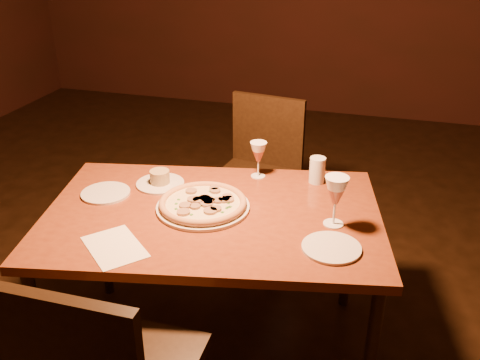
# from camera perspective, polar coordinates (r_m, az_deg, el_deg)

# --- Properties ---
(dining_table) EXTENTS (1.41, 1.06, 0.68)m
(dining_table) POSITION_cam_1_polar(r_m,az_deg,el_deg) (2.07, -2.94, -4.90)
(dining_table) COLOR brown
(dining_table) RESTS_ON floor
(chair_far) EXTENTS (0.46, 0.46, 0.85)m
(chair_far) POSITION_cam_1_polar(r_m,az_deg,el_deg) (2.88, 2.02, 1.25)
(chair_far) COLOR black
(chair_far) RESTS_ON floor
(pizza_plate) EXTENTS (0.36, 0.36, 0.04)m
(pizza_plate) POSITION_cam_1_polar(r_m,az_deg,el_deg) (2.06, -3.98, -2.54)
(pizza_plate) COLOR silver
(pizza_plate) RESTS_ON dining_table
(ramekin_saucer) EXTENTS (0.20, 0.20, 0.06)m
(ramekin_saucer) POSITION_cam_1_polar(r_m,az_deg,el_deg) (2.26, -8.53, -0.02)
(ramekin_saucer) COLOR silver
(ramekin_saucer) RESTS_ON dining_table
(wine_glass_far) EXTENTS (0.07, 0.07, 0.16)m
(wine_glass_far) POSITION_cam_1_polar(r_m,az_deg,el_deg) (2.28, 1.97, 2.19)
(wine_glass_far) COLOR #A85A46
(wine_glass_far) RESTS_ON dining_table
(wine_glass_right) EXTENTS (0.09, 0.09, 0.19)m
(wine_glass_right) POSITION_cam_1_polar(r_m,az_deg,el_deg) (1.94, 10.12, -2.24)
(wine_glass_right) COLOR #A85A46
(wine_glass_right) RESTS_ON dining_table
(water_tumbler) EXTENTS (0.07, 0.07, 0.11)m
(water_tumbler) POSITION_cam_1_polar(r_m,az_deg,el_deg) (2.27, 8.24, 1.06)
(water_tumbler) COLOR silver
(water_tumbler) RESTS_ON dining_table
(side_plate_left) EXTENTS (0.20, 0.20, 0.01)m
(side_plate_left) POSITION_cam_1_polar(r_m,az_deg,el_deg) (2.23, -14.13, -1.36)
(side_plate_left) COLOR silver
(side_plate_left) RESTS_ON dining_table
(side_plate_near) EXTENTS (0.20, 0.20, 0.01)m
(side_plate_near) POSITION_cam_1_polar(r_m,az_deg,el_deg) (1.84, 9.73, -7.13)
(side_plate_near) COLOR silver
(side_plate_near) RESTS_ON dining_table
(menu_card) EXTENTS (0.29, 0.28, 0.00)m
(menu_card) POSITION_cam_1_polar(r_m,az_deg,el_deg) (1.88, -13.22, -6.96)
(menu_card) COLOR silver
(menu_card) RESTS_ON dining_table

